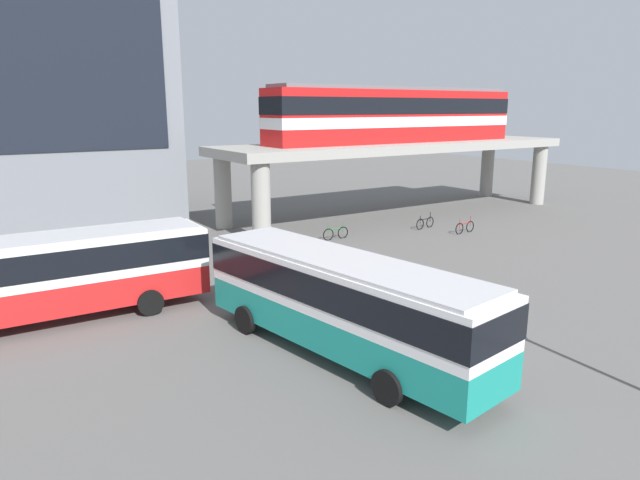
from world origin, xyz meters
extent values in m
plane|color=#605E5B|center=(0.00, 10.00, 0.00)|extent=(120.00, 120.00, 0.00)
cube|color=#9E9B93|center=(15.40, 18.88, 5.02)|extent=(27.87, 6.90, 0.60)
cylinder|color=#9E9B93|center=(2.66, 16.23, 2.36)|extent=(1.10, 1.10, 4.72)
cylinder|color=#9E9B93|center=(28.13, 16.23, 2.36)|extent=(1.10, 1.10, 4.72)
cylinder|color=#9E9B93|center=(2.66, 21.53, 2.36)|extent=(1.10, 1.10, 4.72)
cylinder|color=#9E9B93|center=(28.13, 21.53, 2.36)|extent=(1.10, 1.10, 4.72)
cube|color=red|center=(14.95, 18.88, 7.12)|extent=(20.24, 2.90, 3.60)
cube|color=silver|center=(14.95, 18.88, 6.76)|extent=(20.30, 2.96, 0.70)
cube|color=black|center=(14.95, 18.88, 7.84)|extent=(20.30, 2.96, 1.10)
cube|color=slate|center=(14.95, 18.88, 9.04)|extent=(19.43, 2.61, 0.24)
cube|color=teal|center=(-2.31, 1.36, 1.05)|extent=(4.08, 11.25, 1.10)
cube|color=white|center=(-2.31, 1.36, 2.35)|extent=(4.08, 11.25, 1.50)
cube|color=black|center=(-2.31, 1.36, 2.43)|extent=(4.13, 11.29, 0.96)
cube|color=silver|center=(-2.31, 1.36, 3.16)|extent=(3.88, 10.68, 0.12)
cylinder|color=black|center=(-4.06, 4.66, 0.50)|extent=(0.42, 1.03, 1.00)
cylinder|color=black|center=(-1.59, 5.02, 0.50)|extent=(0.42, 1.03, 1.00)
cylinder|color=black|center=(-3.09, -1.87, 0.50)|extent=(0.42, 1.03, 1.00)
cylinder|color=black|center=(-0.62, -1.51, 0.50)|extent=(0.42, 1.03, 1.00)
cube|color=red|center=(-9.35, 9.61, 1.05)|extent=(11.06, 2.79, 1.10)
cube|color=white|center=(-9.35, 9.61, 2.35)|extent=(11.06, 2.79, 1.50)
cube|color=black|center=(-9.35, 9.61, 2.43)|extent=(11.10, 2.83, 0.96)
cube|color=silver|center=(-9.35, 9.61, 3.16)|extent=(10.51, 2.65, 0.12)
cylinder|color=black|center=(-6.31, 8.27, 0.50)|extent=(1.01, 0.31, 1.00)
cylinder|color=black|center=(-6.24, 10.77, 0.50)|extent=(1.01, 0.31, 1.00)
torus|color=black|center=(7.45, 14.82, 0.34)|extent=(0.74, 0.08, 0.74)
torus|color=black|center=(6.40, 14.85, 0.34)|extent=(0.74, 0.08, 0.74)
cylinder|color=#1E7F33|center=(6.92, 14.83, 0.62)|extent=(1.05, 0.08, 0.05)
cylinder|color=#1E7F33|center=(6.40, 14.85, 0.64)|extent=(0.04, 0.04, 0.55)
cylinder|color=#1E7F33|center=(7.45, 14.82, 0.69)|extent=(0.04, 0.04, 0.65)
torus|color=black|center=(14.14, 14.23, 0.34)|extent=(0.74, 0.17, 0.74)
torus|color=black|center=(13.10, 14.08, 0.34)|extent=(0.74, 0.17, 0.74)
cylinder|color=black|center=(13.62, 14.15, 0.62)|extent=(1.05, 0.21, 0.05)
cylinder|color=black|center=(13.10, 14.08, 0.64)|extent=(0.04, 0.04, 0.55)
cylinder|color=black|center=(14.14, 14.23, 0.69)|extent=(0.04, 0.04, 0.65)
torus|color=black|center=(15.25, 11.77, 0.34)|extent=(0.74, 0.11, 0.74)
torus|color=black|center=(14.20, 11.70, 0.34)|extent=(0.74, 0.11, 0.74)
cylinder|color=#B21E1E|center=(14.72, 11.73, 0.62)|extent=(1.05, 0.13, 0.05)
cylinder|color=#B21E1E|center=(14.20, 11.70, 0.64)|extent=(0.04, 0.04, 0.55)
cylinder|color=#B21E1E|center=(15.25, 11.77, 0.69)|extent=(0.04, 0.04, 0.65)
camera|label=1|loc=(-12.16, -12.29, 7.74)|focal=31.70mm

